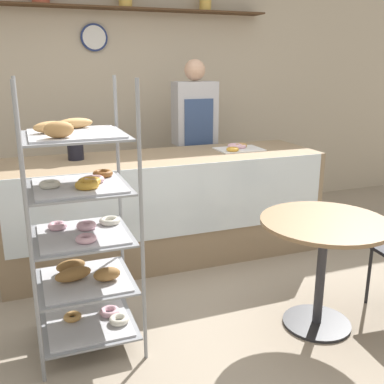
{
  "coord_description": "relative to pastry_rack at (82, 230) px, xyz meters",
  "views": [
    {
      "loc": [
        -1.12,
        -2.6,
        1.7
      ],
      "look_at": [
        0.0,
        0.37,
        0.79
      ],
      "focal_mm": 42.0,
      "sensor_mm": 36.0,
      "label": 1
    }
  ],
  "objects": [
    {
      "name": "person_worker",
      "position": [
        1.36,
        1.67,
        0.2
      ],
      "size": [
        0.43,
        0.23,
        1.74
      ],
      "color": "#282833",
      "rests_on": "ground_plane"
    },
    {
      "name": "display_counter",
      "position": [
        0.85,
        1.1,
        -0.29
      ],
      "size": [
        2.78,
        0.8,
        0.93
      ],
      "color": "#937A5B",
      "rests_on": "ground_plane"
    },
    {
      "name": "pastry_rack",
      "position": [
        0.0,
        0.0,
        0.0
      ],
      "size": [
        0.61,
        0.6,
        1.63
      ],
      "color": "gray",
      "rests_on": "ground_plane"
    },
    {
      "name": "donut_tray_counter",
      "position": [
        1.58,
        1.14,
        0.2
      ],
      "size": [
        0.42,
        0.29,
        0.05
      ],
      "color": "white",
      "rests_on": "display_counter"
    },
    {
      "name": "coffee_carafe",
      "position": [
        0.12,
        1.22,
        0.33
      ],
      "size": [
        0.13,
        0.13,
        0.32
      ],
      "color": "black",
      "rests_on": "display_counter"
    },
    {
      "name": "ground_plane",
      "position": [
        0.85,
        0.04,
        -0.75
      ],
      "size": [
        14.0,
        14.0,
        0.0
      ],
      "primitive_type": "plane",
      "color": "gray"
    },
    {
      "name": "back_wall",
      "position": [
        0.85,
        2.36,
        0.61
      ],
      "size": [
        10.0,
        0.3,
        2.7
      ],
      "color": "beige",
      "rests_on": "ground_plane"
    },
    {
      "name": "cafe_table",
      "position": [
        1.46,
        -0.35,
        -0.18
      ],
      "size": [
        0.82,
        0.82,
        0.75
      ],
      "color": "#262628",
      "rests_on": "ground_plane"
    }
  ]
}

